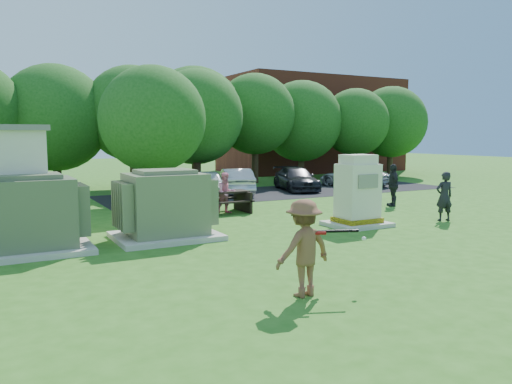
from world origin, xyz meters
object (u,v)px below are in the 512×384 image
person_by_generator (444,196)px  batter (304,248)px  person_walking_right (393,185)px  car_silver_a (235,181)px  person_at_picnic (226,193)px  car_dark (296,179)px  generator_cabinet (358,195)px  transformer_right (165,206)px  picnic_table (223,199)px  transformer_left (30,216)px  car_silver_b (354,177)px  car_white (208,184)px

person_by_generator → batter: bearing=42.3°
person_walking_right → car_silver_a: person_walking_right is taller
person_at_picnic → car_dark: 9.20m
batter → person_at_picnic: bearing=-111.9°
generator_cabinet → batter: (-5.80, -5.37, -0.13)m
transformer_right → car_silver_a: 11.62m
transformer_right → generator_cabinet: (6.40, -1.09, 0.09)m
picnic_table → person_at_picnic: person_at_picnic is taller
person_walking_right → car_silver_a: (-4.05, 7.37, -0.24)m
transformer_left → car_silver_a: transformer_left is taller
picnic_table → car_silver_b: bearing=26.9°
transformer_left → car_silver_b: 20.95m
picnic_table → person_by_generator: bearing=-41.4°
transformer_left → person_by_generator: 13.64m
transformer_left → car_silver_b: (18.67, 9.51, -0.38)m
car_dark → car_silver_b: bearing=16.4°
transformer_left → person_by_generator: size_ratio=1.68×
person_by_generator → car_white: person_by_generator is taller
picnic_table → car_dark: car_dark is taller
car_dark → generator_cabinet: bearing=-97.3°
person_by_generator → person_walking_right: 3.92m
car_white → car_silver_b: bearing=24.1°
car_white → transformer_left: bearing=-116.4°
person_at_picnic → car_silver_a: size_ratio=0.39×
picnic_table → batter: batter is taller
transformer_right → picnic_table: bearing=46.0°
transformer_left → car_silver_a: size_ratio=0.73×
person_at_picnic → car_silver_b: person_at_picnic is taller
generator_cabinet → car_dark: generator_cabinet is taller
person_by_generator → car_dark: size_ratio=0.41×
person_at_picnic → car_silver_b: (11.31, 5.94, -0.22)m
batter → person_by_generator: (9.22, 4.68, -0.04)m
generator_cabinet → car_silver_b: (8.57, 10.60, -0.48)m
transformer_right → person_by_generator: size_ratio=1.68×
transformer_left → picnic_table: size_ratio=1.47×
car_silver_b → batter: bearing=25.0°
generator_cabinet → person_by_generator: bearing=-11.3°
transformer_right → person_at_picnic: transformer_right is taller
picnic_table → person_walking_right: 7.57m
car_white → car_silver_b: 9.98m
person_at_picnic → person_walking_right: size_ratio=0.88×
car_dark → person_at_picnic: bearing=-125.2°
person_by_generator → car_silver_b: bearing=-99.1°
generator_cabinet → car_dark: (4.36, 10.51, -0.43)m
batter → person_walking_right: bearing=-145.7°
person_at_picnic → transformer_left: bearing=-153.6°
generator_cabinet → car_silver_a: size_ratio=0.59×
car_silver_a → transformer_left: bearing=58.2°
car_silver_a → car_dark: size_ratio=0.94×
transformer_right → car_silver_a: transformer_right is taller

